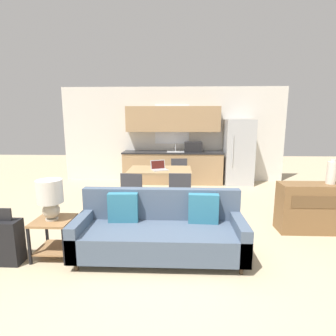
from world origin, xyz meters
The scene contains 15 objects.
ground_plane centered at (0.00, 0.00, 0.00)m, with size 20.00×20.00×0.00m, color tan.
wall_back centered at (0.00, 4.63, 1.35)m, with size 6.40×0.07×2.70m.
kitchen_counter centered at (0.01, 4.33, 0.84)m, with size 2.80×0.65×2.15m.
refrigerator centered at (1.82, 4.25, 0.89)m, with size 0.76×0.70×1.79m.
dining_table centered at (-0.23, 2.46, 0.68)m, with size 1.32×0.89×0.75m.
couch centered at (-0.08, 0.22, 0.34)m, with size 2.17×0.80×0.85m.
side_table centered at (-1.47, 0.14, 0.35)m, with size 0.48×0.48×0.51m.
table_lamp centered at (-1.48, 0.13, 0.83)m, with size 0.32×0.32×0.53m.
credenza centered at (2.31, 1.07, 0.40)m, with size 1.06×0.40×0.79m.
vase centered at (2.56, 1.08, 0.98)m, with size 0.14×0.14×0.39m.
dining_chair_far_right centered at (0.19, 3.25, 0.47)m, with size 0.45×0.45×0.84m.
dining_chair_near_left centered at (-0.67, 1.63, 0.47)m, with size 0.48×0.48×0.84m.
dining_chair_near_right centered at (0.19, 1.69, 0.47)m, with size 0.43×0.43×0.84m.
laptop centered at (-0.25, 2.37, 0.80)m, with size 0.40×0.37×0.20m.
suitcase centered at (-2.01, -0.06, 0.29)m, with size 0.40×0.22×0.73m.
Camera 1 is at (0.15, -3.03, 1.79)m, focal length 28.00 mm.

